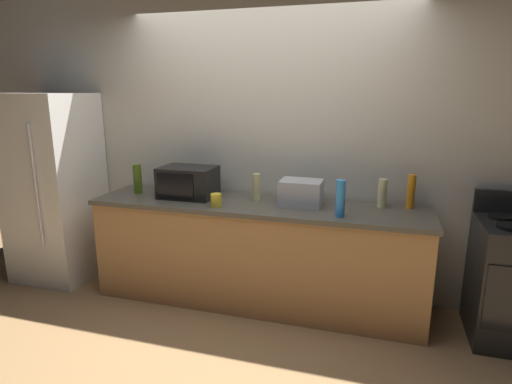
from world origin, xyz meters
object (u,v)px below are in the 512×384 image
object	(u,v)px
bottle_vinegar	(257,187)
bottle_spray_cleaner	(340,198)
bottle_dish_soap	(411,191)
refrigerator	(55,188)
mug_yellow	(216,200)
mug_black	(162,185)
bottle_olive_oil	(138,179)
microwave	(188,182)
bottle_hand_soap	(382,193)
toaster_oven	(301,193)

from	to	relation	value
bottle_vinegar	bottle_spray_cleaner	distance (m)	0.79
bottle_dish_soap	bottle_spray_cleaner	world-z (taller)	bottle_spray_cleaner
refrigerator	mug_yellow	world-z (taller)	refrigerator
mug_black	bottle_olive_oil	bearing A→B (deg)	-136.25
bottle_vinegar	mug_yellow	xyz separation A→B (m)	(-0.26, -0.29, -0.06)
microwave	bottle_vinegar	world-z (taller)	microwave
refrigerator	bottle_dish_soap	size ratio (longest dim) A/B	6.54
bottle_hand_soap	mug_yellow	xyz separation A→B (m)	(-1.30, -0.37, -0.06)
toaster_oven	refrigerator	bearing A→B (deg)	-178.57
bottle_spray_cleaner	bottle_olive_oil	bearing A→B (deg)	173.34
bottle_spray_cleaner	mug_black	xyz separation A→B (m)	(-1.70, 0.37, -0.09)
bottle_dish_soap	bottle_spray_cleaner	bearing A→B (deg)	-142.34
bottle_spray_cleaner	bottle_dish_soap	bearing A→B (deg)	37.66
microwave	bottle_hand_soap	size ratio (longest dim) A/B	2.06
refrigerator	bottle_vinegar	size ratio (longest dim) A/B	7.76
bottle_vinegar	mug_black	distance (m)	0.96
refrigerator	mug_black	size ratio (longest dim) A/B	17.44
bottle_dish_soap	mug_black	size ratio (longest dim) A/B	2.67
refrigerator	bottle_spray_cleaner	xyz separation A→B (m)	(2.76, -0.17, 0.14)
bottle_vinegar	bottle_olive_oil	bearing A→B (deg)	-176.66
refrigerator	bottle_spray_cleaner	world-z (taller)	refrigerator
mug_yellow	microwave	bearing A→B (deg)	147.62
mug_black	toaster_oven	bearing A→B (deg)	-5.95
toaster_oven	mug_yellow	xyz separation A→B (m)	(-0.66, -0.24, -0.05)
bottle_hand_soap	bottle_vinegar	bearing A→B (deg)	-175.71
bottle_olive_oil	bottle_spray_cleaner	xyz separation A→B (m)	(1.86, -0.22, 0.01)
microwave	bottle_dish_soap	distance (m)	1.88
mug_yellow	toaster_oven	bearing A→B (deg)	19.96
bottle_dish_soap	toaster_oven	bearing A→B (deg)	-168.95
refrigerator	bottle_hand_soap	xyz separation A→B (m)	(3.06, 0.19, 0.12)
toaster_oven	mug_yellow	world-z (taller)	toaster_oven
bottle_olive_oil	bottle_vinegar	xyz separation A→B (m)	(1.12, 0.07, -0.02)
refrigerator	bottle_vinegar	bearing A→B (deg)	3.12
refrigerator	microwave	bearing A→B (deg)	1.96
bottle_dish_soap	bottle_spray_cleaner	distance (m)	0.66
microwave	mug_black	xyz separation A→B (m)	(-0.34, 0.15, -0.08)
bottle_dish_soap	bottle_spray_cleaner	size ratio (longest dim) A/B	0.98
bottle_olive_oil	bottle_dish_soap	size ratio (longest dim) A/B	0.98
bottle_hand_soap	refrigerator	bearing A→B (deg)	-176.49
refrigerator	bottle_spray_cleaner	bearing A→B (deg)	-3.57
bottle_olive_oil	refrigerator	bearing A→B (deg)	-177.16
bottle_dish_soap	bottle_olive_oil	bearing A→B (deg)	-175.59
microwave	bottle_vinegar	bearing A→B (deg)	5.76
bottle_olive_oil	bottle_spray_cleaner	bearing A→B (deg)	-6.66
bottle_olive_oil	mug_yellow	xyz separation A→B (m)	(0.86, -0.22, -0.08)
bottle_dish_soap	bottle_spray_cleaner	xyz separation A→B (m)	(-0.52, -0.40, 0.00)
bottle_vinegar	bottle_hand_soap	bearing A→B (deg)	4.29
microwave	toaster_oven	distance (m)	1.01
bottle_olive_oil	toaster_oven	bearing A→B (deg)	0.59
bottle_vinegar	microwave	bearing A→B (deg)	-174.24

